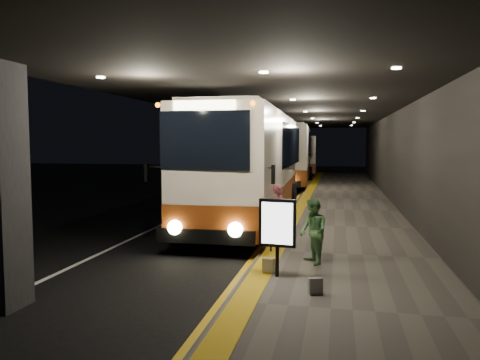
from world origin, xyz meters
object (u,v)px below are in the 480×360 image
(passenger_boarding, at_px, (279,212))
(stanchion_post, at_px, (271,230))
(coach_main, at_px, (251,170))
(coach_second, at_px, (290,157))
(passenger_waiting_green, at_px, (313,231))
(info_sign, at_px, (277,225))
(coach_third, at_px, (303,156))
(bag_polka, at_px, (316,286))
(bag_plain, at_px, (269,265))

(passenger_boarding, bearing_deg, stanchion_post, -165.00)
(coach_main, distance_m, passenger_boarding, 4.72)
(coach_second, distance_m, stanchion_post, 21.61)
(passenger_waiting_green, xyz_separation_m, stanchion_post, (-1.14, 1.03, -0.21))
(coach_second, height_order, info_sign, coach_second)
(coach_main, height_order, passenger_boarding, coach_main)
(coach_second, height_order, passenger_waiting_green, coach_second)
(info_sign, bearing_deg, passenger_boarding, 102.65)
(coach_second, relative_size, stanchion_post, 11.53)
(passenger_boarding, bearing_deg, coach_third, 18.65)
(coach_third, relative_size, stanchion_post, 10.10)
(passenger_boarding, distance_m, passenger_waiting_green, 2.82)
(coach_second, relative_size, bag_polka, 41.84)
(coach_main, distance_m, bag_plain, 8.23)
(passenger_waiting_green, bearing_deg, passenger_boarding, 176.41)
(coach_second, bearing_deg, stanchion_post, -87.97)
(bag_plain, bearing_deg, coach_second, 94.71)
(passenger_boarding, distance_m, bag_polka, 5.02)
(coach_main, bearing_deg, info_sign, -77.24)
(coach_second, distance_m, passenger_waiting_green, 22.74)
(bag_polka, distance_m, stanchion_post, 3.52)
(coach_main, bearing_deg, passenger_boarding, -70.69)
(bag_plain, xyz_separation_m, stanchion_post, (-0.23, 1.96, 0.41))
(bag_polka, bearing_deg, coach_main, 107.88)
(bag_polka, bearing_deg, passenger_boarding, 105.05)
(bag_polka, distance_m, info_sign, 1.63)
(passenger_waiting_green, xyz_separation_m, info_sign, (-0.69, -1.21, 0.35))
(coach_third, height_order, bag_polka, coach_third)
(coach_third, bearing_deg, info_sign, -89.90)
(coach_second, relative_size, passenger_boarding, 7.98)
(bag_plain, relative_size, info_sign, 0.19)
(coach_main, relative_size, bag_plain, 41.36)
(bag_plain, bearing_deg, coach_main, 103.34)
(bag_polka, xyz_separation_m, bag_plain, (-1.08, 1.27, 0.00))
(coach_second, xyz_separation_m, info_sign, (2.16, -23.74, -0.68))
(passenger_boarding, height_order, info_sign, info_sign)
(stanchion_post, bearing_deg, coach_third, 92.82)
(bag_polka, bearing_deg, passenger_waiting_green, 94.43)
(bag_polka, height_order, bag_plain, bag_plain)
(coach_main, distance_m, stanchion_post, 6.23)
(bag_plain, bearing_deg, coach_third, 93.03)
(passenger_boarding, xyz_separation_m, bag_plain, (0.21, -3.53, -0.66))
(coach_second, bearing_deg, passenger_boarding, -87.57)
(stanchion_post, bearing_deg, passenger_waiting_green, -42.08)
(coach_main, relative_size, stanchion_post, 11.62)
(coach_third, bearing_deg, coach_second, -93.58)
(bag_polka, relative_size, stanchion_post, 0.28)
(coach_main, height_order, coach_third, coach_main)
(passenger_waiting_green, height_order, bag_plain, passenger_waiting_green)
(coach_third, distance_m, bag_plain, 35.37)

